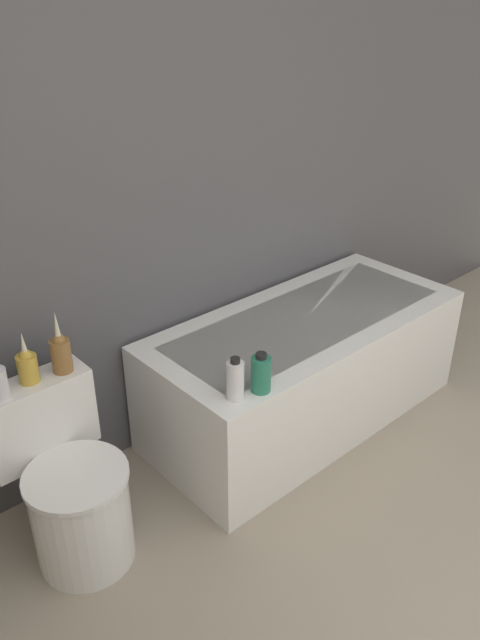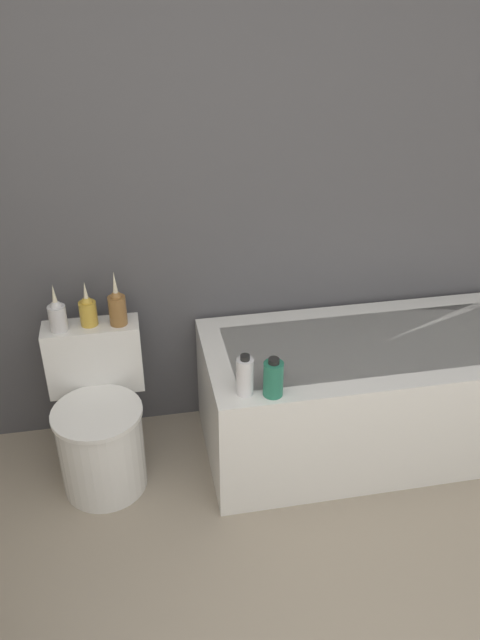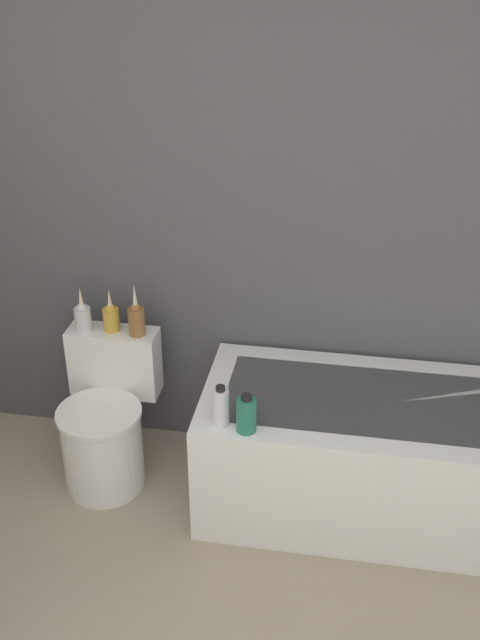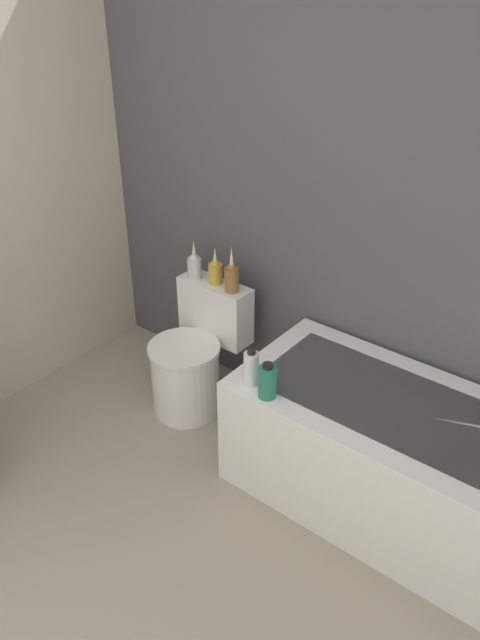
{
  "view_description": "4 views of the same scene",
  "coord_description": "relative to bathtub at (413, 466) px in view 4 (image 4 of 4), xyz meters",
  "views": [
    {
      "loc": [
        -1.27,
        0.22,
        1.96
      ],
      "look_at": [
        0.09,
        1.74,
        0.86
      ],
      "focal_mm": 35.0,
      "sensor_mm": 36.0,
      "label": 1
    },
    {
      "loc": [
        -0.37,
        -0.25,
        2.05
      ],
      "look_at": [
        -0.0,
        1.68,
        0.9
      ],
      "focal_mm": 35.0,
      "sensor_mm": 36.0,
      "label": 2
    },
    {
      "loc": [
        0.49,
        -0.68,
        2.38
      ],
      "look_at": [
        0.07,
        1.84,
        0.96
      ],
      "focal_mm": 42.0,
      "sensor_mm": 36.0,
      "label": 3
    },
    {
      "loc": [
        1.34,
        -0.06,
        2.22
      ],
      "look_at": [
        -0.11,
        1.77,
        0.8
      ],
      "focal_mm": 35.0,
      "sensor_mm": 36.0,
      "label": 4
    }
  ],
  "objects": [
    {
      "name": "wall_back_tiled",
      "position": [
        -0.7,
        0.4,
        1.01
      ],
      "size": [
        6.4,
        0.06,
        2.6
      ],
      "color": "#4C4C51",
      "rests_on": "ground_plane"
    },
    {
      "name": "bathtub",
      "position": [
        0.0,
        0.0,
        0.0
      ],
      "size": [
        1.61,
        0.7,
        0.57
      ],
      "color": "white",
      "rests_on": "ground"
    },
    {
      "name": "toilet",
      "position": [
        -1.28,
        0.01,
        0.0
      ],
      "size": [
        0.42,
        0.53,
        0.68
      ],
      "color": "white",
      "rests_on": "ground"
    },
    {
      "name": "vase_gold",
      "position": [
        -1.4,
        0.18,
        0.47
      ],
      "size": [
        0.08,
        0.08,
        0.22
      ],
      "color": "silver",
      "rests_on": "toilet"
    },
    {
      "name": "vase_silver",
      "position": [
        -1.28,
        0.2,
        0.46
      ],
      "size": [
        0.07,
        0.07,
        0.2
      ],
      "color": "gold",
      "rests_on": "toilet"
    },
    {
      "name": "vase_bronze",
      "position": [
        -1.15,
        0.18,
        0.48
      ],
      "size": [
        0.08,
        0.08,
        0.25
      ],
      "color": "olive",
      "rests_on": "toilet"
    },
    {
      "name": "shampoo_bottle_tall",
      "position": [
        -0.68,
        -0.26,
        0.36
      ],
      "size": [
        0.07,
        0.07,
        0.18
      ],
      "color": "silver",
      "rests_on": "bathtub"
    },
    {
      "name": "shampoo_bottle_short",
      "position": [
        -0.58,
        -0.29,
        0.36
      ],
      "size": [
        0.08,
        0.08,
        0.17
      ],
      "color": "#267259",
      "rests_on": "bathtub"
    }
  ]
}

